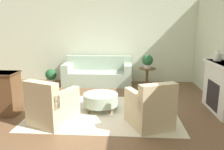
% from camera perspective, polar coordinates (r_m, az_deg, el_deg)
% --- Properties ---
extents(ground_plane, '(16.00, 16.00, 0.00)m').
position_cam_1_polar(ground_plane, '(5.05, -2.15, -9.68)').
color(ground_plane, brown).
extents(wall_back, '(9.89, 0.12, 2.80)m').
position_cam_1_polar(wall_back, '(7.69, 0.12, 8.77)').
color(wall_back, beige).
rests_on(wall_back, ground_plane).
extents(rug, '(3.27, 2.22, 0.01)m').
position_cam_1_polar(rug, '(5.05, -2.15, -9.63)').
color(rug, beige).
rests_on(rug, ground_plane).
extents(couch, '(2.24, 0.91, 0.93)m').
position_cam_1_polar(couch, '(7.33, -3.73, 0.14)').
color(couch, '#9EB29E').
rests_on(couch, ground_plane).
extents(armchair_left, '(0.97, 1.03, 0.91)m').
position_cam_1_polar(armchair_left, '(4.54, -15.48, -7.91)').
color(armchair_left, '#C6B289').
rests_on(armchair_left, rug).
extents(armchair_right, '(0.97, 1.03, 0.91)m').
position_cam_1_polar(armchair_right, '(4.32, 9.98, -8.70)').
color(armchair_right, '#C6B289').
rests_on(armchair_right, rug).
extents(ottoman_table, '(0.80, 0.80, 0.38)m').
position_cam_1_polar(ottoman_table, '(5.10, -2.98, -6.35)').
color(ottoman_table, '#9EB29E').
rests_on(ottoman_table, rug).
extents(side_table, '(0.54, 0.54, 0.63)m').
position_cam_1_polar(side_table, '(6.99, 9.13, 0.22)').
color(side_table, brown).
rests_on(side_table, ground_plane).
extents(fireplace, '(0.44, 1.34, 1.13)m').
position_cam_1_polar(fireplace, '(5.48, 26.65, -2.78)').
color(fireplace, silver).
rests_on(fireplace, ground_plane).
extents(vase_mantel_near, '(0.18, 0.18, 0.25)m').
position_cam_1_polar(vase_mantel_near, '(5.66, 25.83, 4.37)').
color(vase_mantel_near, silver).
rests_on(vase_mantel_near, fireplace).
extents(potted_plant_on_side_table, '(0.34, 0.34, 0.42)m').
position_cam_1_polar(potted_plant_on_side_table, '(6.92, 9.26, 3.67)').
color(potted_plant_on_side_table, beige).
rests_on(potted_plant_on_side_table, side_table).
extents(potted_plant_floor, '(0.37, 0.37, 0.51)m').
position_cam_1_polar(potted_plant_floor, '(7.65, -15.64, -0.17)').
color(potted_plant_floor, beige).
rests_on(potted_plant_floor, ground_plane).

